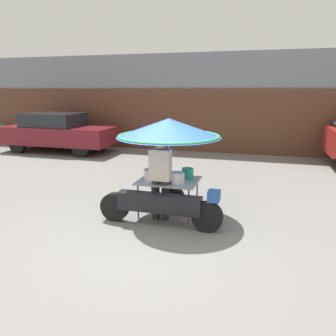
% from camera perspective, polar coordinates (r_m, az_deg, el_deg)
% --- Properties ---
extents(ground_plane, '(36.00, 36.00, 0.00)m').
position_cam_1_polar(ground_plane, '(5.45, -3.79, -12.43)').
color(ground_plane, slate).
extents(shopfront_building, '(28.00, 2.06, 3.70)m').
position_cam_1_polar(shopfront_building, '(13.57, 9.15, 11.16)').
color(shopfront_building, gray).
rests_on(shopfront_building, ground).
extents(vendor_motorcycle_cart, '(2.26, 1.95, 1.86)m').
position_cam_1_polar(vendor_motorcycle_cart, '(6.07, -0.01, 4.79)').
color(vendor_motorcycle_cart, black).
rests_on(vendor_motorcycle_cart, ground).
extents(vendor_person, '(0.38, 0.22, 1.54)m').
position_cam_1_polar(vendor_person, '(5.99, -1.33, -1.23)').
color(vendor_person, '#2D2D33').
rests_on(vendor_person, ground).
extents(parked_car, '(4.34, 1.79, 1.48)m').
position_cam_1_polar(parked_car, '(13.41, -18.56, 6.00)').
color(parked_car, black).
rests_on(parked_car, ground).
extents(potted_plant, '(0.58, 0.58, 0.85)m').
position_cam_1_polar(potted_plant, '(16.60, -26.88, 5.65)').
color(potted_plant, '#2D2D33').
rests_on(potted_plant, ground).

